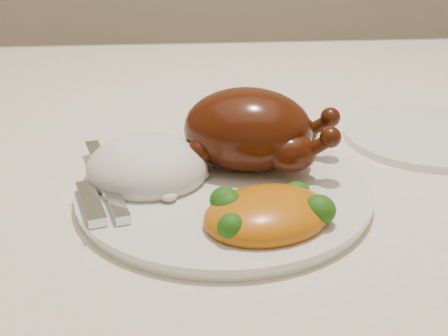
{
  "coord_description": "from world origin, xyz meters",
  "views": [
    {
      "loc": [
        0.02,
        -0.66,
        1.06
      ],
      "look_at": [
        0.06,
        -0.11,
        0.8
      ],
      "focal_mm": 50.0,
      "sensor_mm": 36.0,
      "label": 1
    }
  ],
  "objects": [
    {
      "name": "dinner_plate",
      "position": [
        0.06,
        -0.11,
        0.77
      ],
      "size": [
        0.35,
        0.35,
        0.01
      ],
      "primitive_type": "cylinder",
      "rotation": [
        0.0,
        0.0,
        -0.26
      ],
      "color": "white",
      "rests_on": "tablecloth"
    },
    {
      "name": "tablecloth",
      "position": [
        0.0,
        0.0,
        0.74
      ],
      "size": [
        1.73,
        1.03,
        0.18
      ],
      "color": "white",
      "rests_on": "dining_table"
    },
    {
      "name": "roast_chicken",
      "position": [
        0.09,
        -0.06,
        0.82
      ],
      "size": [
        0.18,
        0.13,
        0.09
      ],
      "rotation": [
        0.0,
        0.0,
        -0.22
      ],
      "color": "#421607",
      "rests_on": "dinner_plate"
    },
    {
      "name": "rice_mound",
      "position": [
        -0.02,
        -0.09,
        0.79
      ],
      "size": [
        0.13,
        0.12,
        0.06
      ],
      "rotation": [
        0.0,
        0.0,
        -0.11
      ],
      "color": "white",
      "rests_on": "dinner_plate"
    },
    {
      "name": "cutlery",
      "position": [
        -0.06,
        -0.11,
        0.79
      ],
      "size": [
        0.06,
        0.19,
        0.01
      ],
      "rotation": [
        0.0,
        0.0,
        0.28
      ],
      "color": "silver",
      "rests_on": "dinner_plate"
    },
    {
      "name": "mac_and_cheese",
      "position": [
        0.09,
        -0.18,
        0.79
      ],
      "size": [
        0.14,
        0.12,
        0.04
      ],
      "rotation": [
        0.0,
        0.0,
        0.34
      ],
      "color": "#C6670C",
      "rests_on": "dinner_plate"
    },
    {
      "name": "dining_table",
      "position": [
        0.0,
        0.0,
        0.67
      ],
      "size": [
        1.6,
        0.9,
        0.76
      ],
      "color": "brown",
      "rests_on": "floor"
    },
    {
      "name": "side_plate",
      "position": [
        0.31,
        0.02,
        0.77
      ],
      "size": [
        0.21,
        0.21,
        0.01
      ],
      "primitive_type": "cylinder",
      "rotation": [
        0.0,
        0.0,
        -0.05
      ],
      "color": "white",
      "rests_on": "tablecloth"
    }
  ]
}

